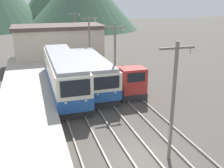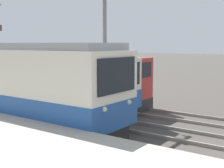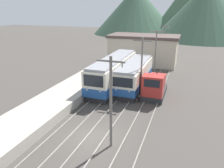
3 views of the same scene
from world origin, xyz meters
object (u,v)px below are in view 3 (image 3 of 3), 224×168
at_px(commuter_train_left, 114,73).
at_px(catenary_mast_near, 111,100).
at_px(catenary_mast_mid, 142,66).
at_px(catenary_mast_distant, 164,41).
at_px(catenary_mast_far, 156,50).
at_px(commuter_train_center, 134,76).
at_px(shunting_locomotive, 155,87).

distance_m(commuter_train_left, catenary_mast_near, 13.89).
xyz_separation_m(catenary_mast_mid, catenary_mast_distant, (0.00, 20.46, 0.00)).
bearing_deg(catenary_mast_far, commuter_train_left, -120.17).
relative_size(catenary_mast_far, catenary_mast_distant, 1.00).
relative_size(commuter_train_center, catenary_mast_distant, 1.56).
relative_size(catenary_mast_near, catenary_mast_mid, 1.00).
height_order(commuter_train_left, commuter_train_center, commuter_train_left).
distance_m(catenary_mast_near, catenary_mast_mid, 10.23).
height_order(catenary_mast_near, catenary_mast_far, same).
xyz_separation_m(commuter_train_left, commuter_train_center, (2.80, 0.20, -0.18)).
relative_size(commuter_train_left, catenary_mast_mid, 1.90).
relative_size(commuter_train_center, catenary_mast_far, 1.56).
xyz_separation_m(catenary_mast_mid, catenary_mast_far, (0.00, 10.23, 0.00)).
xyz_separation_m(catenary_mast_near, catenary_mast_distant, (0.00, 30.69, 0.00)).
distance_m(commuter_train_left, catenary_mast_mid, 5.53).
xyz_separation_m(shunting_locomotive, catenary_mast_far, (-1.49, 9.37, 2.59)).
distance_m(catenary_mast_mid, catenary_mast_distant, 20.46).
height_order(commuter_train_center, catenary_mast_distant, catenary_mast_distant).
distance_m(catenary_mast_near, catenary_mast_far, 20.46).
height_order(commuter_train_center, catenary_mast_near, catenary_mast_near).
xyz_separation_m(catenary_mast_far, catenary_mast_distant, (0.00, 10.23, 0.00)).
distance_m(shunting_locomotive, catenary_mast_near, 11.48).
height_order(commuter_train_left, catenary_mast_far, catenary_mast_far).
bearing_deg(catenary_mast_near, catenary_mast_mid, 90.00).
distance_m(commuter_train_left, shunting_locomotive, 6.15).
distance_m(commuter_train_center, catenary_mast_far, 7.69).
height_order(commuter_train_left, catenary_mast_mid, catenary_mast_mid).
bearing_deg(catenary_mast_distant, commuter_train_left, -103.72).
bearing_deg(shunting_locomotive, commuter_train_center, 144.23).
relative_size(commuter_train_left, catenary_mast_distant, 1.90).
height_order(commuter_train_left, catenary_mast_distant, catenary_mast_distant).
bearing_deg(catenary_mast_mid, catenary_mast_far, 90.00).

